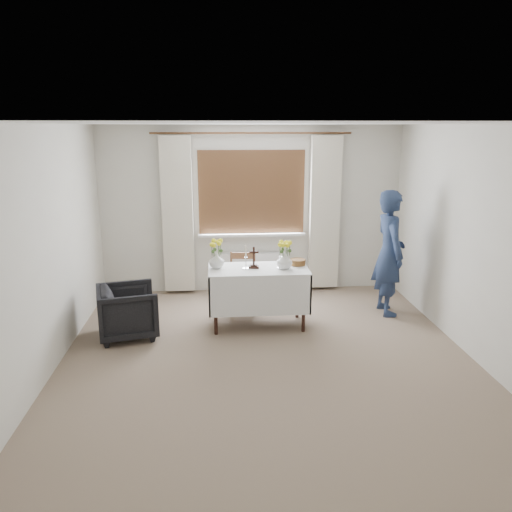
{
  "coord_description": "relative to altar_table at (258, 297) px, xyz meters",
  "views": [
    {
      "loc": [
        -0.52,
        -4.93,
        2.48
      ],
      "look_at": [
        -0.07,
        0.81,
        0.97
      ],
      "focal_mm": 35.0,
      "sensor_mm": 36.0,
      "label": 1
    }
  ],
  "objects": [
    {
      "name": "wooden_cross",
      "position": [
        -0.06,
        0.02,
        0.52
      ],
      "size": [
        0.13,
        0.1,
        0.27
      ],
      "primitive_type": null,
      "rotation": [
        0.0,
        0.0,
        -0.06
      ],
      "color": "black",
      "rests_on": "altar_table"
    },
    {
      "name": "wooden_chair",
      "position": [
        -0.17,
        0.51,
        0.02
      ],
      "size": [
        0.41,
        0.41,
        0.81
      ],
      "primitive_type": null,
      "rotation": [
        0.0,
        0.0,
        -0.1
      ],
      "color": "#522A1C",
      "rests_on": "ground"
    },
    {
      "name": "ground",
      "position": [
        0.02,
        -1.01,
        -0.38
      ],
      "size": [
        5.0,
        5.0,
        0.0
      ],
      "primitive_type": "plane",
      "color": "#86725C",
      "rests_on": "ground"
    },
    {
      "name": "candlestick_left",
      "position": [
        -0.16,
        -0.01,
        0.53
      ],
      "size": [
        0.09,
        0.09,
        0.3
      ],
      "primitive_type": null,
      "rotation": [
        0.0,
        0.0,
        0.05
      ],
      "color": "silver",
      "rests_on": "altar_table"
    },
    {
      "name": "candlestick_right",
      "position": [
        0.28,
        -0.02,
        0.53
      ],
      "size": [
        0.11,
        0.11,
        0.3
      ],
      "primitive_type": null,
      "rotation": [
        0.0,
        0.0,
        -0.37
      ],
      "color": "silver",
      "rests_on": "altar_table"
    },
    {
      "name": "flower_vase_left",
      "position": [
        -0.52,
        0.05,
        0.48
      ],
      "size": [
        0.23,
        0.23,
        0.19
      ],
      "primitive_type": "imported",
      "rotation": [
        0.0,
        0.0,
        -0.24
      ],
      "color": "silver",
      "rests_on": "altar_table"
    },
    {
      "name": "altar_table",
      "position": [
        0.0,
        0.0,
        0.0
      ],
      "size": [
        1.24,
        0.64,
        0.76
      ],
      "primitive_type": "cube",
      "color": "white",
      "rests_on": "ground"
    },
    {
      "name": "radiator",
      "position": [
        0.02,
        1.41,
        -0.08
      ],
      "size": [
        1.1,
        0.1,
        0.6
      ],
      "primitive_type": "cube",
      "color": "silver",
      "rests_on": "ground"
    },
    {
      "name": "person",
      "position": [
        1.78,
        0.33,
        0.46
      ],
      "size": [
        0.42,
        0.63,
        1.68
      ],
      "primitive_type": "imported",
      "rotation": [
        0.0,
        0.0,
        1.6
      ],
      "color": "navy",
      "rests_on": "ground"
    },
    {
      "name": "flower_vase_right",
      "position": [
        0.32,
        -0.05,
        0.48
      ],
      "size": [
        0.23,
        0.23,
        0.2
      ],
      "primitive_type": "imported",
      "rotation": [
        0.0,
        0.0,
        -0.22
      ],
      "color": "silver",
      "rests_on": "altar_table"
    },
    {
      "name": "wicker_basket",
      "position": [
        0.51,
        0.11,
        0.42
      ],
      "size": [
        0.26,
        0.26,
        0.07
      ],
      "primitive_type": "cylinder",
      "rotation": [
        0.0,
        0.0,
        0.41
      ],
      "color": "brown",
      "rests_on": "altar_table"
    },
    {
      "name": "armchair",
      "position": [
        -1.59,
        -0.2,
        -0.07
      ],
      "size": [
        0.83,
        0.81,
        0.63
      ],
      "primitive_type": "imported",
      "rotation": [
        0.0,
        0.0,
        1.8
      ],
      "color": "black",
      "rests_on": "ground"
    }
  ]
}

